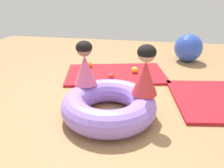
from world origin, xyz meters
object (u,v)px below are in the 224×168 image
(play_ball_yellow, at_px, (135,70))
(play_ball_orange, at_px, (89,65))
(child_in_pink, at_px, (85,64))
(play_ball_red, at_px, (111,76))
(child_in_red, at_px, (146,71))
(exercise_ball_large, at_px, (188,48))
(inflatable_cushion, at_px, (109,105))

(play_ball_yellow, height_order, play_ball_orange, play_ball_yellow)
(child_in_pink, xyz_separation_m, play_ball_red, (0.17, 0.80, -0.46))
(child_in_red, bearing_deg, exercise_ball_large, 87.65)
(play_ball_orange, bearing_deg, inflatable_cushion, -66.39)
(play_ball_red, bearing_deg, play_ball_orange, 134.88)
(inflatable_cushion, bearing_deg, child_in_pink, 146.58)
(inflatable_cushion, height_order, child_in_red, child_in_red)
(child_in_red, bearing_deg, inflatable_cushion, -152.96)
(play_ball_red, relative_size, play_ball_orange, 1.01)
(play_ball_red, relative_size, exercise_ball_large, 0.19)
(child_in_red, height_order, child_in_pink, child_in_red)
(inflatable_cushion, bearing_deg, play_ball_red, 99.12)
(play_ball_red, xyz_separation_m, play_ball_orange, (-0.50, 0.50, -0.00))
(inflatable_cushion, bearing_deg, play_ball_yellow, 82.94)
(play_ball_yellow, distance_m, exercise_ball_large, 1.39)
(child_in_pink, bearing_deg, inflatable_cushion, 26.95)
(play_ball_orange, xyz_separation_m, exercise_ball_large, (1.82, 0.84, 0.18))
(play_ball_orange, bearing_deg, child_in_red, -53.90)
(inflatable_cushion, xyz_separation_m, play_ball_red, (-0.16, 1.02, -0.06))
(child_in_pink, xyz_separation_m, exercise_ball_large, (1.48, 2.15, -0.28))
(inflatable_cushion, xyz_separation_m, exercise_ball_large, (1.15, 2.37, 0.13))
(play_ball_orange, relative_size, exercise_ball_large, 0.19)
(exercise_ball_large, bearing_deg, play_ball_yellow, -134.97)
(child_in_red, height_order, play_ball_yellow, child_in_red)
(child_in_red, bearing_deg, play_ball_orange, 142.09)
(child_in_pink, bearing_deg, play_ball_yellow, 127.12)
(exercise_ball_large, bearing_deg, play_ball_red, -134.24)
(play_ball_yellow, relative_size, exercise_ball_large, 0.19)
(play_ball_red, bearing_deg, exercise_ball_large, 45.76)
(play_ball_yellow, bearing_deg, exercise_ball_large, 45.03)
(inflatable_cushion, height_order, play_ball_yellow, inflatable_cushion)
(child_in_red, relative_size, play_ball_red, 5.27)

